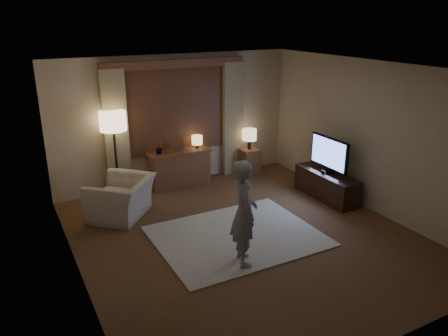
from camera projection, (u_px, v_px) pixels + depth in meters
room at (230, 147)px, 6.86m from camera, size 5.04×5.54×2.64m
rug at (237, 236)px, 6.87m from camera, size 2.50×2.00×0.02m
sideboard at (180, 169)px, 8.82m from camera, size 1.20×0.40×0.70m
picture_frame at (179, 148)px, 8.67m from camera, size 0.16×0.02×0.20m
plant at (160, 148)px, 8.48m from camera, size 0.16×0.13×0.30m
table_lamp_sideboard at (197, 141)px, 8.82m from camera, size 0.22×0.22×0.30m
floor_lamp at (113, 126)px, 7.91m from camera, size 0.48×0.48×1.66m
armchair at (121, 198)px, 7.46m from camera, size 1.38×1.39×0.68m
side_table at (249, 161)px, 9.52m from camera, size 0.40×0.40×0.56m
table_lamp_side at (250, 135)px, 9.32m from camera, size 0.30×0.30×0.44m
tv_stand at (327, 185)px, 8.26m from camera, size 0.45×1.40×0.50m
tv at (329, 154)px, 8.05m from camera, size 0.23×0.95×0.69m
person at (244, 213)px, 5.90m from camera, size 0.50×0.63×1.51m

